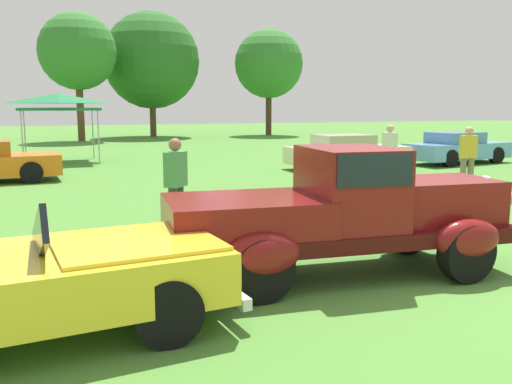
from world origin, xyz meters
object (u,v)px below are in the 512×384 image
(spectator_by_row, at_px, (389,151))
(canopy_tent_center_field, at_px, (58,101))
(spectator_near_truck, at_px, (176,183))
(show_car_cream, at_px, (347,152))
(spectator_far_side, at_px, (468,156))
(feature_pickup_truck, at_px, (343,211))
(neighbor_convertible, at_px, (28,281))
(show_car_skyblue, at_px, (458,148))

(spectator_by_row, distance_m, canopy_tent_center_field, 13.12)
(spectator_near_truck, height_order, spectator_by_row, same)
(show_car_cream, xyz_separation_m, canopy_tent_center_field, (-9.45, 6.12, 1.82))
(show_car_cream, distance_m, spectator_far_side, 5.46)
(feature_pickup_truck, relative_size, spectator_by_row, 2.80)
(spectator_by_row, bearing_deg, feature_pickup_truck, -128.02)
(feature_pickup_truck, xyz_separation_m, neighbor_convertible, (-3.84, -0.72, -0.29))
(spectator_far_side, xyz_separation_m, canopy_tent_center_field, (-9.97, 11.55, 1.51))
(show_car_cream, height_order, spectator_near_truck, spectator_near_truck)
(neighbor_convertible, bearing_deg, spectator_far_side, 29.64)
(canopy_tent_center_field, bearing_deg, spectator_near_truck, -83.67)
(feature_pickup_truck, xyz_separation_m, spectator_near_truck, (-1.57, 2.98, 0.04))
(show_car_cream, distance_m, canopy_tent_center_field, 11.40)
(feature_pickup_truck, relative_size, neighbor_convertible, 1.12)
(show_car_cream, distance_m, show_car_skyblue, 4.99)
(canopy_tent_center_field, bearing_deg, spectator_by_row, -47.11)
(spectator_by_row, distance_m, spectator_far_side, 2.28)
(show_car_cream, distance_m, spectator_near_truck, 11.12)
(feature_pickup_truck, bearing_deg, show_car_cream, 59.59)
(feature_pickup_truck, distance_m, spectator_far_side, 8.70)
(spectator_far_side, bearing_deg, show_car_skyblue, 51.09)
(show_car_skyblue, height_order, spectator_near_truck, spectator_near_truck)
(canopy_tent_center_field, bearing_deg, show_car_skyblue, -22.62)
(show_car_cream, height_order, spectator_by_row, spectator_by_row)
(feature_pickup_truck, xyz_separation_m, show_car_skyblue, (11.32, 10.90, -0.27))
(spectator_far_side, bearing_deg, neighbor_convertible, -150.36)
(spectator_near_truck, bearing_deg, spectator_far_side, 15.80)
(show_car_skyblue, relative_size, canopy_tent_center_field, 1.52)
(feature_pickup_truck, height_order, show_car_skyblue, feature_pickup_truck)
(show_car_skyblue, height_order, spectator_far_side, spectator_far_side)
(feature_pickup_truck, distance_m, show_car_cream, 12.51)
(neighbor_convertible, height_order, show_car_skyblue, neighbor_convertible)
(spectator_by_row, bearing_deg, neighbor_convertible, -139.90)
(neighbor_convertible, height_order, spectator_by_row, spectator_by_row)
(show_car_skyblue, height_order, spectator_by_row, spectator_by_row)
(show_car_skyblue, distance_m, spectator_far_side, 7.12)
(neighbor_convertible, distance_m, spectator_near_truck, 4.35)
(feature_pickup_truck, height_order, neighbor_convertible, feature_pickup_truck)
(neighbor_convertible, relative_size, spectator_by_row, 2.51)
(feature_pickup_truck, bearing_deg, neighbor_convertible, -169.37)
(spectator_far_side, relative_size, canopy_tent_center_field, 0.56)
(neighbor_convertible, bearing_deg, show_car_skyblue, 37.47)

